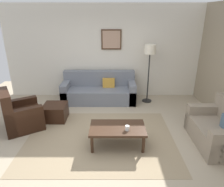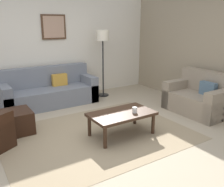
# 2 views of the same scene
# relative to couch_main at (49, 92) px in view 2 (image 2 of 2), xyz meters

# --- Properties ---
(ground_plane) EXTENTS (8.00, 8.00, 0.00)m
(ground_plane) POSITION_rel_couch_main_xyz_m (0.14, -2.12, -0.30)
(ground_plane) COLOR tan
(rear_partition) EXTENTS (6.00, 0.12, 2.80)m
(rear_partition) POSITION_rel_couch_main_xyz_m (0.14, 0.48, 1.10)
(rear_partition) COLOR silver
(rear_partition) RESTS_ON ground_plane
(stone_feature_panel) EXTENTS (0.12, 5.20, 2.80)m
(stone_feature_panel) POSITION_rel_couch_main_xyz_m (3.14, -2.12, 1.10)
(stone_feature_panel) COLOR gray
(stone_feature_panel) RESTS_ON ground_plane
(area_rug) EXTENTS (3.13, 2.36, 0.01)m
(area_rug) POSITION_rel_couch_main_xyz_m (0.14, -2.12, -0.30)
(area_rug) COLOR gray
(area_rug) RESTS_ON ground_plane
(couch_main) EXTENTS (2.17, 0.86, 0.88)m
(couch_main) POSITION_rel_couch_main_xyz_m (0.00, 0.00, 0.00)
(couch_main) COLOR slate
(couch_main) RESTS_ON ground_plane
(couch_loveseat) EXTENTS (0.85, 1.30, 0.88)m
(couch_loveseat) POSITION_rel_couch_main_xyz_m (2.60, -2.31, 0.00)
(couch_loveseat) COLOR gray
(couch_loveseat) RESTS_ON ground_plane
(ottoman) EXTENTS (0.56, 0.56, 0.40)m
(ottoman) POSITION_rel_couch_main_xyz_m (-1.03, -1.25, -0.10)
(ottoman) COLOR black
(ottoman) RESTS_ON ground_plane
(coffee_table) EXTENTS (1.10, 0.64, 0.41)m
(coffee_table) POSITION_rel_couch_main_xyz_m (0.50, -2.34, 0.06)
(coffee_table) COLOR #382316
(coffee_table) RESTS_ON ground_plane
(cup) EXTENTS (0.08, 0.08, 0.10)m
(cup) POSITION_rel_couch_main_xyz_m (0.68, -2.46, 0.16)
(cup) COLOR white
(cup) RESTS_ON coffee_table
(lamp_standing) EXTENTS (0.32, 0.32, 1.71)m
(lamp_standing) POSITION_rel_couch_main_xyz_m (1.46, -0.10, 1.11)
(lamp_standing) COLOR black
(lamp_standing) RESTS_ON ground_plane
(framed_artwork) EXTENTS (0.60, 0.04, 0.59)m
(framed_artwork) POSITION_rel_couch_main_xyz_m (0.37, 0.39, 1.49)
(framed_artwork) COLOR #472D1C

